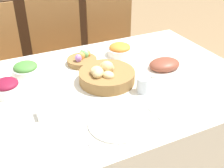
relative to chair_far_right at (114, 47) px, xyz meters
name	(u,v)px	position (x,y,z in m)	size (l,w,h in m)	color
dining_table	(105,134)	(-0.49, -0.88, -0.15)	(1.66, 1.09, 0.74)	silver
chair_far_right	(114,47)	(0.00, 0.00, 0.00)	(0.45, 0.45, 0.99)	olive
chair_far_center	(60,57)	(-0.50, 0.00, 0.00)	(0.46, 0.46, 0.99)	olive
sideboard	(64,30)	(-0.22, 0.83, -0.08)	(1.21, 0.44, 0.88)	#3D2616
bread_basket	(106,75)	(-0.47, -0.86, 0.26)	(0.31, 0.31, 0.12)	olive
egg_basket	(82,59)	(-0.51, -0.59, 0.24)	(0.18, 0.18, 0.08)	olive
ham_platter	(164,65)	(-0.09, -0.88, 0.24)	(0.30, 0.21, 0.07)	white
beet_salad_bowl	(7,87)	(-0.99, -0.75, 0.26)	(0.15, 0.15, 0.08)	white
carrot_bowl	(120,50)	(-0.24, -0.58, 0.25)	(0.17, 0.17, 0.08)	white
green_salad_bowl	(26,71)	(-0.86, -0.63, 0.26)	(0.16, 0.16, 0.10)	white
dinner_plate	(117,123)	(-0.58, -1.22, 0.22)	(0.27, 0.27, 0.01)	white
fork	(84,134)	(-0.74, -1.22, 0.22)	(0.02, 0.18, 0.00)	silver
knife	(148,114)	(-0.42, -1.22, 0.22)	(0.02, 0.18, 0.00)	silver
spoon	(153,112)	(-0.39, -1.22, 0.22)	(0.02, 0.18, 0.00)	silver
drinking_cup	(143,85)	(-0.34, -1.04, 0.26)	(0.07, 0.07, 0.08)	silver
butter_dish	(49,112)	(-0.84, -1.02, 0.23)	(0.11, 0.07, 0.03)	white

